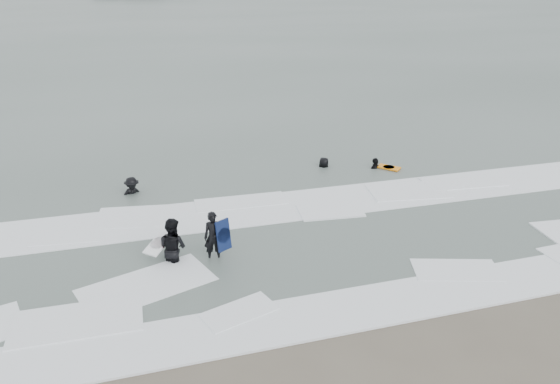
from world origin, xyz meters
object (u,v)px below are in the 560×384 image
object	(u,v)px
surfer_right_far	(324,168)
surfer_right_near	(375,169)
surfer_breaker	(133,195)
surfer_centre	(215,260)
surfer_wading	(174,260)

from	to	relation	value
surfer_right_far	surfer_right_near	bearing A→B (deg)	118.06
surfer_breaker	surfer_centre	bearing A→B (deg)	-88.60
surfer_right_near	surfer_centre	bearing A→B (deg)	18.34
surfer_centre	surfer_right_far	distance (m)	8.94
surfer_centre	surfer_wading	bearing A→B (deg)	170.32
surfer_right_near	surfer_right_far	distance (m)	2.24
surfer_right_far	surfer_wading	bearing A→B (deg)	-1.47
surfer_centre	surfer_right_far	xyz separation A→B (m)	(5.93, 6.70, 0.00)
surfer_breaker	surfer_right_far	world-z (taller)	surfer_right_far
surfer_wading	surfer_breaker	xyz separation A→B (m)	(-1.06, 5.48, 0.00)
surfer_wading	surfer_centre	bearing A→B (deg)	-152.34
surfer_breaker	surfer_right_far	xyz separation A→B (m)	(8.18, 0.89, 0.00)
surfer_wading	surfer_right_far	distance (m)	9.55
surfer_breaker	surfer_right_near	distance (m)	10.30
surfer_wading	surfer_breaker	distance (m)	5.58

